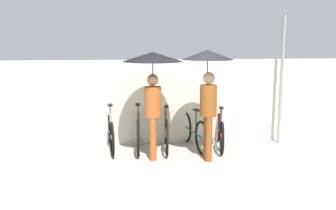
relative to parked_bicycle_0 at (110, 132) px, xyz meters
name	(u,v)px	position (x,y,z in m)	size (l,w,h in m)	color
ground_plane	(175,173)	(1.16, -1.56, -0.37)	(30.00, 30.00, 0.00)	#9E998E
back_wall	(164,102)	(1.16, 0.41, 0.55)	(10.32, 0.12, 1.84)	beige
parked_bicycle_0	(110,132)	(0.00, 0.00, 0.00)	(0.44, 1.66, 1.06)	black
parked_bicycle_1	(138,131)	(0.58, -0.02, 0.02)	(0.44, 1.75, 1.10)	black
parked_bicycle_2	(166,130)	(1.16, -0.07, 0.02)	(0.44, 1.73, 0.99)	black
parked_bicycle_3	(193,131)	(1.74, -0.06, -0.01)	(0.46, 1.64, 1.08)	black
parked_bicycle_4	(220,131)	(2.32, -0.07, -0.02)	(0.48, 1.67, 0.98)	black
pedestrian_leading	(153,72)	(0.85, -0.63, 1.30)	(1.15, 1.15, 2.04)	#9E4C1E
pedestrian_center	(208,75)	(1.87, -0.81, 1.25)	(0.97, 0.97, 2.08)	brown
awning_pole	(281,81)	(3.69, 0.09, 1.02)	(0.07, 0.07, 2.77)	gray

